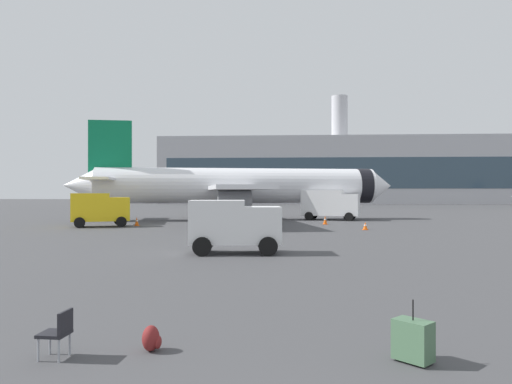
% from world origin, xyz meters
% --- Properties ---
extents(airplane_at_gate, '(35.57, 32.31, 10.50)m').
position_xyz_m(airplane_at_gate, '(-5.38, 48.14, 3.66)').
color(airplane_at_gate, white).
rests_on(airplane_at_gate, ground).
extents(service_truck, '(5.28, 4.03, 2.90)m').
position_xyz_m(service_truck, '(-16.15, 36.93, 1.61)').
color(service_truck, yellow).
rests_on(service_truck, ground).
extents(fuel_truck, '(6.41, 3.90, 3.20)m').
position_xyz_m(fuel_truck, '(4.67, 48.14, 1.77)').
color(fuel_truck, white).
rests_on(fuel_truck, ground).
extents(cargo_van, '(4.58, 2.71, 2.60)m').
position_xyz_m(cargo_van, '(-2.57, 19.61, 1.45)').
color(cargo_van, white).
rests_on(cargo_van, ground).
extents(safety_cone_near, '(0.44, 0.44, 0.64)m').
position_xyz_m(safety_cone_near, '(6.26, 34.87, 0.31)').
color(safety_cone_near, '#F2590C').
rests_on(safety_cone_near, ground).
extents(safety_cone_mid, '(0.44, 0.44, 0.81)m').
position_xyz_m(safety_cone_mid, '(3.61, 41.15, 0.40)').
color(safety_cone_mid, '#F2590C').
rests_on(safety_cone_mid, ground).
extents(safety_cone_far, '(0.44, 0.44, 0.78)m').
position_xyz_m(safety_cone_far, '(-13.26, 38.25, 0.38)').
color(safety_cone_far, '#F2590C').
rests_on(safety_cone_far, ground).
extents(rolling_suitcase, '(0.74, 0.73, 1.10)m').
position_xyz_m(rolling_suitcase, '(2.19, 4.86, 0.39)').
color(rolling_suitcase, '#476B4C').
rests_on(rolling_suitcase, ground).
extents(traveller_backpack, '(0.36, 0.40, 0.48)m').
position_xyz_m(traveller_backpack, '(-2.55, 5.17, 0.23)').
color(traveller_backpack, maroon).
rests_on(traveller_backpack, ground).
extents(gate_chair, '(0.51, 0.51, 0.86)m').
position_xyz_m(gate_chair, '(-4.11, 4.67, 0.50)').
color(gate_chair, black).
rests_on(gate_chair, ground).
extents(terminal_building, '(102.46, 22.94, 29.42)m').
position_xyz_m(terminal_building, '(18.04, 129.37, 8.79)').
color(terminal_building, '#B2B2B7').
rests_on(terminal_building, ground).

